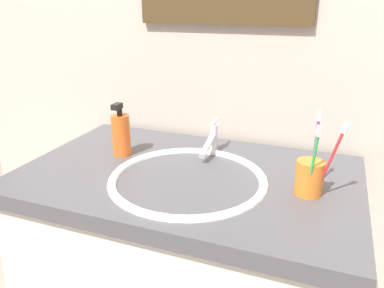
{
  "coord_description": "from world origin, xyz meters",
  "views": [
    {
      "loc": [
        0.35,
        -0.88,
        1.34
      ],
      "look_at": [
        0.02,
        -0.02,
        0.99
      ],
      "focal_mm": 35.42,
      "sensor_mm": 36.0,
      "label": 1
    }
  ],
  "objects_px": {
    "toothbrush_cup": "(309,178)",
    "soap_dispenser": "(121,134)",
    "faucet": "(211,140)",
    "toothbrush_green": "(314,158)",
    "toothbrush_purple": "(315,146)",
    "toothbrush_red": "(332,156)"
  },
  "relations": [
    {
      "from": "toothbrush_red",
      "to": "soap_dispenser",
      "type": "xyz_separation_m",
      "value": [
        -0.6,
        0.07,
        -0.05
      ]
    },
    {
      "from": "faucet",
      "to": "toothbrush_cup",
      "type": "distance_m",
      "value": 0.34
    },
    {
      "from": "soap_dispenser",
      "to": "toothbrush_red",
      "type": "bearing_deg",
      "value": -7.11
    },
    {
      "from": "toothbrush_purple",
      "to": "toothbrush_red",
      "type": "relative_size",
      "value": 1.02
    },
    {
      "from": "faucet",
      "to": "toothbrush_cup",
      "type": "relative_size",
      "value": 1.78
    },
    {
      "from": "toothbrush_purple",
      "to": "toothbrush_red",
      "type": "height_order",
      "value": "toothbrush_purple"
    },
    {
      "from": "faucet",
      "to": "soap_dispenser",
      "type": "xyz_separation_m",
      "value": [
        -0.25,
        -0.11,
        0.02
      ]
    },
    {
      "from": "toothbrush_cup",
      "to": "soap_dispenser",
      "type": "height_order",
      "value": "soap_dispenser"
    },
    {
      "from": "toothbrush_cup",
      "to": "toothbrush_purple",
      "type": "xyz_separation_m",
      "value": [
        0.0,
        0.03,
        0.07
      ]
    },
    {
      "from": "toothbrush_cup",
      "to": "soap_dispenser",
      "type": "xyz_separation_m",
      "value": [
        -0.55,
        0.06,
        0.02
      ]
    },
    {
      "from": "toothbrush_purple",
      "to": "soap_dispenser",
      "type": "bearing_deg",
      "value": 176.99
    },
    {
      "from": "toothbrush_red",
      "to": "toothbrush_cup",
      "type": "bearing_deg",
      "value": 158.56
    },
    {
      "from": "toothbrush_green",
      "to": "soap_dispenser",
      "type": "xyz_separation_m",
      "value": [
        -0.56,
        0.09,
        -0.04
      ]
    },
    {
      "from": "soap_dispenser",
      "to": "toothbrush_cup",
      "type": "bearing_deg",
      "value": -5.89
    },
    {
      "from": "toothbrush_cup",
      "to": "toothbrush_red",
      "type": "bearing_deg",
      "value": -21.44
    },
    {
      "from": "faucet",
      "to": "toothbrush_green",
      "type": "height_order",
      "value": "toothbrush_green"
    },
    {
      "from": "faucet",
      "to": "toothbrush_cup",
      "type": "xyz_separation_m",
      "value": [
        0.3,
        -0.16,
        -0.0
      ]
    },
    {
      "from": "faucet",
      "to": "toothbrush_red",
      "type": "height_order",
      "value": "toothbrush_red"
    },
    {
      "from": "toothbrush_purple",
      "to": "toothbrush_cup",
      "type": "bearing_deg",
      "value": -98.67
    },
    {
      "from": "toothbrush_cup",
      "to": "toothbrush_purple",
      "type": "bearing_deg",
      "value": 81.33
    },
    {
      "from": "toothbrush_cup",
      "to": "soap_dispenser",
      "type": "distance_m",
      "value": 0.56
    },
    {
      "from": "faucet",
      "to": "toothbrush_green",
      "type": "distance_m",
      "value": 0.37
    }
  ]
}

